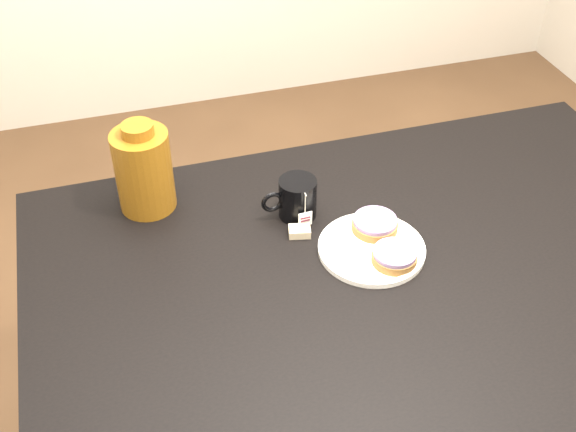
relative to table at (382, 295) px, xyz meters
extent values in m
cube|color=black|center=(0.00, 0.00, 0.06)|extent=(1.40, 0.90, 0.04)
cylinder|color=black|center=(-0.64, 0.39, -0.31)|extent=(0.06, 0.06, 0.71)
cylinder|color=black|center=(0.64, 0.39, -0.31)|extent=(0.06, 0.06, 0.71)
cylinder|color=white|center=(-0.01, 0.05, 0.09)|extent=(0.22, 0.22, 0.01)
torus|color=white|center=(-0.01, 0.05, 0.10)|extent=(0.21, 0.21, 0.01)
cylinder|color=brown|center=(0.02, 0.10, 0.10)|extent=(0.11, 0.11, 0.02)
cylinder|color=gray|center=(0.02, 0.10, 0.12)|extent=(0.11, 0.11, 0.01)
cylinder|color=brown|center=(0.02, -0.01, 0.10)|extent=(0.13, 0.13, 0.02)
cylinder|color=gray|center=(0.02, -0.01, 0.12)|extent=(0.12, 0.12, 0.01)
cylinder|color=black|center=(-0.12, 0.20, 0.13)|extent=(0.08, 0.08, 0.09)
cylinder|color=black|center=(-0.12, 0.20, 0.16)|extent=(0.07, 0.07, 0.00)
torus|color=black|center=(-0.18, 0.20, 0.13)|extent=(0.05, 0.01, 0.05)
cylinder|color=beige|center=(-0.12, 0.16, 0.15)|extent=(0.00, 0.00, 0.05)
cube|color=white|center=(-0.12, 0.16, 0.11)|extent=(0.03, 0.00, 0.03)
cube|color=#C6B793|center=(-0.14, 0.14, 0.09)|extent=(0.05, 0.04, 0.02)
cylinder|color=#57310B|center=(-0.42, 0.33, 0.17)|extent=(0.15, 0.15, 0.18)
cylinder|color=#57310B|center=(-0.42, 0.33, 0.28)|extent=(0.07, 0.07, 0.02)
camera|label=1|loc=(-0.48, -0.94, 1.07)|focal=45.00mm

